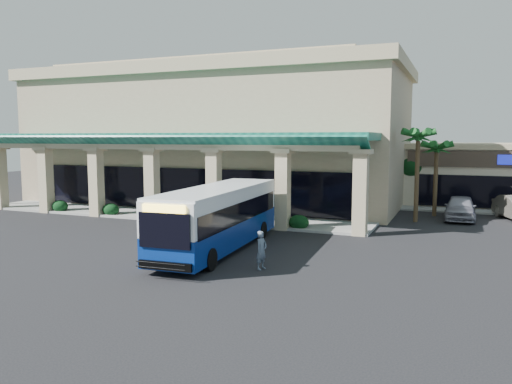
% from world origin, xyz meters
% --- Properties ---
extents(ground, '(110.00, 110.00, 0.00)m').
position_xyz_m(ground, '(0.00, 0.00, 0.00)').
color(ground, black).
extents(main_building, '(30.80, 14.80, 11.35)m').
position_xyz_m(main_building, '(-8.00, 16.00, 5.67)').
color(main_building, tan).
rests_on(main_building, ground).
extents(arcade, '(30.00, 6.20, 5.70)m').
position_xyz_m(arcade, '(-8.00, 6.80, 2.85)').
color(arcade, '#0F5D4D').
rests_on(arcade, ground).
extents(palm_0, '(2.40, 2.40, 6.60)m').
position_xyz_m(palm_0, '(8.50, 11.00, 3.30)').
color(palm_0, '#154F1C').
rests_on(palm_0, ground).
extents(palm_1, '(2.40, 2.40, 5.80)m').
position_xyz_m(palm_1, '(9.50, 14.00, 2.90)').
color(palm_1, '#154F1C').
rests_on(palm_1, ground).
extents(palm_2, '(2.40, 2.40, 6.20)m').
position_xyz_m(palm_2, '(-22.50, 6.50, 3.10)').
color(palm_2, '#154F1C').
rests_on(palm_2, ground).
extents(broadleaf_tree, '(2.60, 2.60, 4.81)m').
position_xyz_m(broadleaf_tree, '(7.50, 19.00, 2.41)').
color(broadleaf_tree, black).
rests_on(broadleaf_tree, ground).
extents(transit_bus, '(3.17, 11.02, 3.04)m').
position_xyz_m(transit_bus, '(0.41, -1.00, 1.52)').
color(transit_bus, navy).
rests_on(transit_bus, ground).
extents(pedestrian, '(0.51, 0.66, 1.59)m').
position_xyz_m(pedestrian, '(3.59, -3.46, 0.80)').
color(pedestrian, slate).
rests_on(pedestrian, ground).
extents(car_silver, '(1.95, 4.73, 1.60)m').
position_xyz_m(car_silver, '(11.14, 12.96, 0.80)').
color(car_silver, '#9796A4').
rests_on(car_silver, ground).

